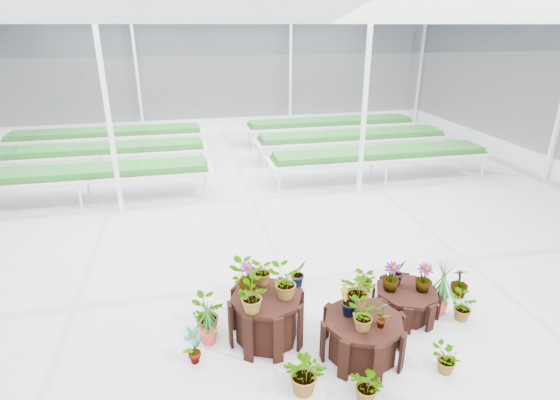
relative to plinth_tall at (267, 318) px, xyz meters
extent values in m
plane|color=gray|center=(0.46, 1.13, -0.35)|extent=(24.00, 24.00, 0.00)
cylinder|color=black|center=(0.00, 0.00, 0.00)|extent=(1.15, 1.15, 0.71)
cylinder|color=black|center=(1.20, -0.60, -0.06)|extent=(1.14, 1.14, 0.58)
cylinder|color=black|center=(2.20, 0.10, -0.13)|extent=(1.26, 1.26, 0.44)
imported|color=#1F5F20|center=(-0.23, 0.13, 0.59)|extent=(0.37, 0.37, 0.47)
imported|color=#1F5F20|center=(0.23, -0.08, 0.60)|extent=(0.52, 0.48, 0.49)
imported|color=#1F5F20|center=(0.01, 0.31, 0.57)|extent=(0.41, 0.45, 0.43)
imported|color=#1F5F20|center=(-0.26, -0.27, 0.59)|extent=(0.51, 0.54, 0.47)
imported|color=#1F5F20|center=(1.00, -0.49, 0.45)|extent=(0.29, 0.26, 0.44)
imported|color=#1F5F20|center=(1.35, -0.79, 0.42)|extent=(0.24, 0.20, 0.39)
imported|color=#1F5F20|center=(1.23, -0.34, 0.50)|extent=(0.65, 0.65, 0.54)
imported|color=#1F5F20|center=(1.08, -0.79, 0.43)|extent=(0.48, 0.46, 0.41)
imported|color=#1F5F20|center=(1.94, 0.15, 0.31)|extent=(0.32, 0.32, 0.46)
imported|color=#1F5F20|center=(2.42, 0.03, 0.31)|extent=(0.27, 0.27, 0.44)
imported|color=#1F5F20|center=(2.13, 0.29, 0.31)|extent=(0.26, 0.22, 0.44)
imported|color=#1F5F20|center=(-1.03, -0.28, -0.07)|extent=(0.33, 0.36, 0.56)
imported|color=#1F5F20|center=(-0.84, 0.33, -0.08)|extent=(0.65, 0.63, 0.56)
imported|color=#1F5F20|center=(0.28, -1.06, -0.06)|extent=(0.66, 0.63, 0.58)
imported|color=#1F5F20|center=(0.97, -1.36, -0.12)|extent=(0.54, 0.55, 0.46)
imported|color=#1F5F20|center=(2.13, -1.15, -0.15)|extent=(0.42, 0.38, 0.41)
imported|color=#1F5F20|center=(2.97, -0.20, -0.13)|extent=(0.51, 0.52, 0.44)
imported|color=#1F5F20|center=(3.30, 0.36, -0.10)|extent=(0.35, 0.35, 0.52)
imported|color=#1F5F20|center=(1.86, 0.82, -0.12)|extent=(0.44, 0.48, 0.46)
imported|color=#1F5F20|center=(0.79, 1.21, -0.09)|extent=(0.34, 0.31, 0.52)
imported|color=#1F5F20|center=(-0.16, 1.08, -0.03)|extent=(0.74, 0.70, 0.64)
camera|label=1|loc=(-0.90, -5.01, 3.85)|focal=28.00mm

